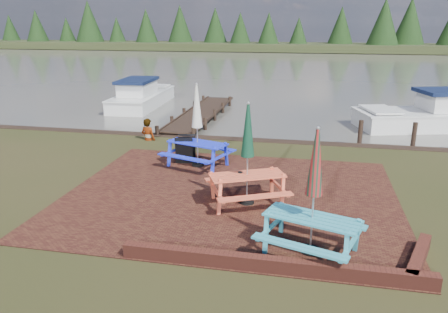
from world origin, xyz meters
name	(u,v)px	position (x,y,z in m)	size (l,w,h in m)	color
ground	(223,210)	(0.00, 0.00, 0.00)	(120.00, 120.00, 0.00)	black
paving	(230,195)	(0.00, 1.00, 0.01)	(9.00, 7.50, 0.02)	#341510
brick_wall	(306,264)	(2.15, -2.42, 0.15)	(6.21, 1.79, 0.30)	#4C1E16
water	(295,67)	(0.00, 37.00, 0.00)	(120.00, 60.00, 0.02)	#4B4840
far_treeline	(304,30)	(0.00, 66.00, 3.28)	(120.00, 10.00, 8.10)	black
picnic_table_teal	(313,211)	(2.21, -1.71, 0.93)	(2.36, 2.22, 2.67)	teal
picnic_table_red	(247,170)	(0.53, 0.56, 0.94)	(2.48, 2.38, 2.68)	#D85537
picnic_table_blue	(197,138)	(-1.54, 3.31, 0.96)	(2.42, 2.29, 2.73)	#1C2DD8
chalkboard	(185,149)	(-2.02, 3.55, 0.49)	(0.62, 0.67, 0.95)	black
jetty	(201,113)	(-3.50, 11.28, 0.11)	(1.76, 9.08, 1.00)	black
boat_jetty	(142,97)	(-7.75, 13.93, 0.36)	(2.52, 6.49, 1.85)	silver
boat_near	(440,116)	(7.92, 11.62, 0.39)	(7.71, 4.43, 1.98)	silver
person	(147,119)	(-4.37, 6.16, 0.88)	(0.64, 0.42, 1.76)	gray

